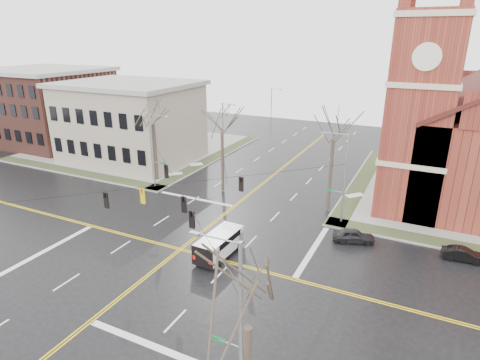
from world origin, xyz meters
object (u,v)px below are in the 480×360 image
at_px(cargo_van, 221,242).
at_px(parked_car_a, 354,236).
at_px(tree_nw_far, 153,121).
at_px(signal_pole_ne, 343,176).
at_px(signal_pole_se, 237,319).
at_px(tree_ne, 334,135).
at_px(streetlight_north_b, 272,107).
at_px(parked_car_b, 464,255).
at_px(signal_pole_nw, 154,149).
at_px(tree_nw_near, 222,128).
at_px(streetlight_north_a, 224,127).
at_px(tree_se, 248,318).

relative_size(cargo_van, parked_car_a, 1.44).
bearing_deg(tree_nw_far, signal_pole_ne, -5.13).
bearing_deg(signal_pole_se, tree_ne, 94.10).
bearing_deg(streetlight_north_b, parked_car_b, -49.94).
xyz_separation_m(signal_pole_nw, signal_pole_se, (22.64, -23.00, 0.00)).
height_order(signal_pole_ne, tree_nw_far, tree_nw_far).
xyz_separation_m(signal_pole_nw, streetlight_north_b, (0.67, 36.50, -0.48)).
xyz_separation_m(signal_pole_ne, tree_nw_near, (-14.68, 2.59, 2.77)).
xyz_separation_m(signal_pole_nw, tree_nw_near, (7.96, 2.59, 2.77)).
xyz_separation_m(streetlight_north_a, parked_car_a, (24.04, -19.92, -3.84)).
relative_size(streetlight_north_b, cargo_van, 1.50).
xyz_separation_m(tree_ne, tree_se, (3.57, -28.11, -0.86)).
bearing_deg(tree_se, signal_pole_nw, 133.65).
xyz_separation_m(parked_car_b, tree_nw_far, (-35.06, 4.82, 7.27)).
xyz_separation_m(signal_pole_se, tree_nw_far, (-24.11, 25.16, 2.87)).
bearing_deg(tree_se, tree_nw_far, 133.00).
bearing_deg(signal_pole_se, tree_se, -55.78).
distance_m(parked_car_a, tree_ne, 10.49).
height_order(cargo_van, tree_nw_far, tree_nw_far).
height_order(signal_pole_nw, tree_nw_far, tree_nw_far).
relative_size(signal_pole_se, tree_nw_near, 0.84).
relative_size(signal_pole_nw, cargo_van, 1.69).
distance_m(tree_nw_far, tree_ne, 22.29).
bearing_deg(tree_nw_near, tree_se, -59.75).
bearing_deg(cargo_van, tree_se, -54.57).
height_order(tree_nw_far, tree_se, tree_nw_far).
relative_size(signal_pole_nw, parked_car_b, 2.67).
bearing_deg(streetlight_north_b, tree_ne, -59.31).
relative_size(signal_pole_se, cargo_van, 1.69).
bearing_deg(tree_nw_near, signal_pole_ne, -10.02).
distance_m(signal_pole_ne, cargo_van, 13.72).
height_order(parked_car_a, tree_ne, tree_ne).
xyz_separation_m(streetlight_north_a, tree_nw_far, (-2.14, -14.34, 3.36)).
distance_m(streetlight_north_a, tree_se, 48.37).
bearing_deg(streetlight_north_a, cargo_van, -62.33).
xyz_separation_m(streetlight_north_b, tree_nw_near, (7.29, -33.91, 3.25)).
bearing_deg(tree_nw_near, parked_car_b, -11.57).
bearing_deg(parked_car_a, cargo_van, 108.30).
bearing_deg(streetlight_north_b, parked_car_a, -58.94).
relative_size(streetlight_north_b, parked_car_b, 2.37).
bearing_deg(signal_pole_se, parked_car_b, 61.71).
distance_m(signal_pole_ne, parked_car_b, 12.09).
height_order(signal_pole_se, parked_car_b, signal_pole_se).
height_order(signal_pole_se, tree_se, tree_se).
relative_size(signal_pole_se, streetlight_north_b, 1.12).
bearing_deg(signal_pole_ne, tree_ne, 125.63).
height_order(signal_pole_nw, tree_nw_near, tree_nw_near).
relative_size(streetlight_north_a, tree_nw_far, 0.74).
relative_size(signal_pole_nw, tree_nw_near, 0.84).
distance_m(signal_pole_ne, signal_pole_nw, 22.64).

